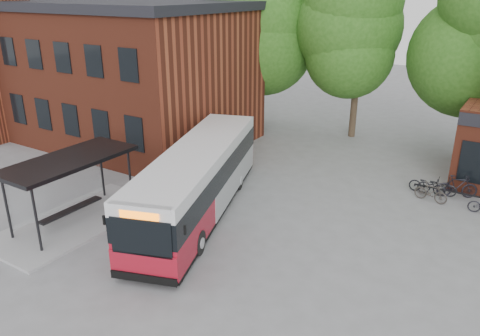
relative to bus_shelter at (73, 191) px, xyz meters
The scene contains 12 objects.
ground 4.83m from the bus_shelter, 12.53° to the left, with size 100.00×100.00×0.00m, color slate.
station_building 13.42m from the bus_shelter, 130.36° to the left, with size 18.40×10.40×8.50m, color maroon, non-canonical shape.
bus_shelter is the anchor object (origin of this frame).
bike_rail 17.67m from the bus_shelter, 38.61° to the left, with size 5.20×0.10×0.38m, color black, non-canonical shape.
tree_0 17.54m from the bus_shelter, 95.04° to the left, with size 7.92×7.92×11.00m, color #255316, non-canonical shape.
tree_1 19.19m from the bus_shelter, 73.01° to the left, with size 7.92×7.92×10.40m, color #255316, non-canonical shape.
tree_2 21.49m from the bus_shelter, 53.67° to the left, with size 7.92×7.92×11.00m, color #255316, non-canonical shape.
city_bus 5.17m from the bus_shelter, 43.14° to the left, with size 2.46×11.56×2.94m, color maroon, non-canonical shape.
bicycle_0 16.14m from the bus_shelter, 43.08° to the left, with size 0.59×1.69×0.89m, color black.
bicycle_1 15.82m from the bus_shelter, 39.96° to the left, with size 0.43×1.53×0.92m, color #443E39.
bicycle_2 16.50m from the bus_shelter, 42.20° to the left, with size 0.61×1.75×0.92m, color black.
bicycle_3 17.26m from the bus_shelter, 40.83° to the left, with size 0.52×1.84×1.10m, color black.
Camera 1 is at (10.72, -12.13, 9.24)m, focal length 35.00 mm.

